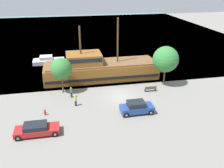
% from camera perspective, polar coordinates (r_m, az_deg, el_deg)
% --- Properties ---
extents(ground_plane, '(160.00, 160.00, 0.00)m').
position_cam_1_polar(ground_plane, '(35.12, 1.76, -2.98)').
color(ground_plane, gray).
extents(water_surface, '(80.00, 80.00, 0.00)m').
position_cam_1_polar(water_surface, '(76.59, -5.83, 11.50)').
color(water_surface, slate).
rests_on(water_surface, ground).
extents(pirate_ship, '(19.72, 5.29, 9.79)m').
position_cam_1_polar(pirate_ship, '(41.10, -2.79, 3.51)').
color(pirate_ship, brown).
rests_on(pirate_ship, water_surface).
extents(moored_boat_dockside, '(5.89, 2.57, 1.48)m').
position_cam_1_polar(moored_boat_dockside, '(50.26, -14.38, 5.22)').
color(moored_boat_dockside, silver).
rests_on(moored_boat_dockside, water_surface).
extents(parked_car_curb_front, '(4.68, 1.90, 1.29)m').
position_cam_1_polar(parked_car_curb_front, '(28.09, -16.84, -9.84)').
color(parked_car_curb_front, '#B21E1E').
rests_on(parked_car_curb_front, ground_plane).
extents(parked_car_curb_mid, '(4.08, 1.91, 1.57)m').
position_cam_1_polar(parked_car_curb_mid, '(30.94, 5.65, -5.34)').
color(parked_car_curb_mid, navy).
rests_on(parked_car_curb_mid, ground_plane).
extents(fire_hydrant, '(0.42, 0.25, 0.76)m').
position_cam_1_polar(fire_hydrant, '(31.60, -15.07, -6.20)').
color(fire_hydrant, red).
rests_on(fire_hydrant, ground_plane).
extents(bench_promenade_east, '(1.72, 0.45, 0.85)m').
position_cam_1_polar(bench_promenade_east, '(37.01, 8.80, -1.08)').
color(bench_promenade_east, '#4C4742').
rests_on(bench_promenade_east, ground_plane).
extents(pedestrian_walking_near, '(0.32, 0.32, 1.55)m').
position_cam_1_polar(pedestrian_walking_near, '(32.79, -8.33, -3.73)').
color(pedestrian_walking_near, '#232838').
rests_on(pedestrian_walking_near, ground_plane).
extents(pedestrian_walking_far, '(0.32, 0.32, 1.54)m').
position_cam_1_polar(pedestrian_walking_far, '(35.13, -9.28, -1.90)').
color(pedestrian_walking_far, '#232838').
rests_on(pedestrian_walking_far, ground_plane).
extents(tree_row_east, '(3.04, 3.04, 5.21)m').
position_cam_1_polar(tree_row_east, '(35.83, -11.51, 3.48)').
color(tree_row_east, brown).
rests_on(tree_row_east, ground_plane).
extents(tree_row_mideast, '(3.91, 3.91, 6.13)m').
position_cam_1_polar(tree_row_mideast, '(38.41, 12.17, 5.54)').
color(tree_row_mideast, brown).
rests_on(tree_row_mideast, ground_plane).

